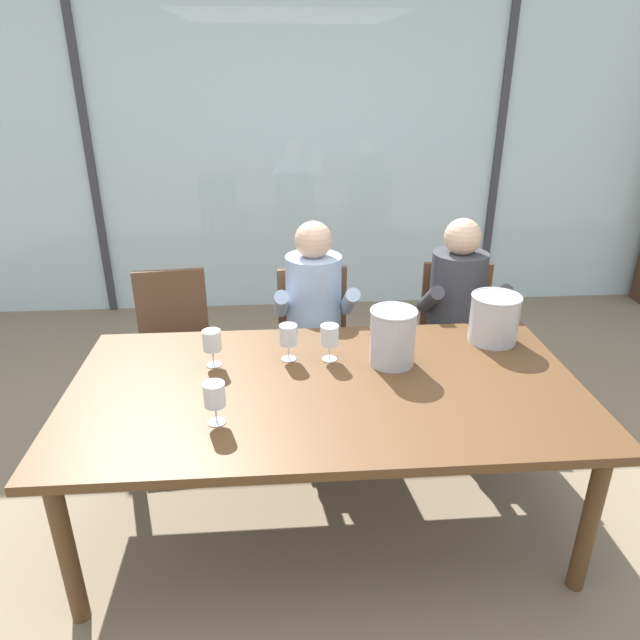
{
  "coord_description": "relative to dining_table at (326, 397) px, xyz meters",
  "views": [
    {
      "loc": [
        -0.19,
        -2.15,
        2.0
      ],
      "look_at": [
        0.0,
        0.35,
        0.88
      ],
      "focal_mm": 32.3,
      "sensor_mm": 36.0,
      "label": 1
    }
  ],
  "objects": [
    {
      "name": "ground",
      "position": [
        0.0,
        1.0,
        -0.67
      ],
      "size": [
        14.0,
        14.0,
        0.0
      ],
      "primitive_type": "plane",
      "color": "#847056"
    },
    {
      "name": "window_glass_panel",
      "position": [
        0.0,
        2.72,
        0.63
      ],
      "size": [
        7.41,
        0.03,
        2.6
      ],
      "primitive_type": "cube",
      "color": "silver",
      "rests_on": "ground"
    },
    {
      "name": "window_mullion_left",
      "position": [
        -1.67,
        2.7,
        0.63
      ],
      "size": [
        0.06,
        0.06,
        2.6
      ],
      "primitive_type": "cube",
      "color": "#38383D",
      "rests_on": "ground"
    },
    {
      "name": "window_mullion_right",
      "position": [
        1.67,
        2.7,
        0.63
      ],
      "size": [
        0.06,
        0.06,
        2.6
      ],
      "primitive_type": "cube",
      "color": "#38383D",
      "rests_on": "ground"
    },
    {
      "name": "hillside_vineyard",
      "position": [
        0.0,
        6.52,
        0.16
      ],
      "size": [
        13.41,
        2.4,
        1.65
      ],
      "primitive_type": "cube",
      "color": "#568942",
      "rests_on": "ground"
    },
    {
      "name": "dining_table",
      "position": [
        0.0,
        0.0,
        0.0
      ],
      "size": [
        2.21,
        1.17,
        0.73
      ],
      "color": "brown",
      "rests_on": "ground"
    },
    {
      "name": "chair_near_curtain",
      "position": [
        -0.83,
        1.0,
        -0.14
      ],
      "size": [
        0.48,
        0.48,
        0.89
      ],
      "rotation": [
        0.0,
        0.0,
        0.1
      ],
      "color": "brown",
      "rests_on": "ground"
    },
    {
      "name": "chair_left_of_center",
      "position": [
        0.02,
        0.98,
        -0.14
      ],
      "size": [
        0.48,
        0.48,
        0.89
      ],
      "rotation": [
        0.0,
        0.0,
        0.09
      ],
      "color": "brown",
      "rests_on": "ground"
    },
    {
      "name": "chair_center",
      "position": [
        0.89,
        1.0,
        -0.14
      ],
      "size": [
        0.49,
        0.49,
        0.89
      ],
      "rotation": [
        0.0,
        0.0,
        -0.12
      ],
      "color": "brown",
      "rests_on": "ground"
    },
    {
      "name": "person_pale_blue_shirt",
      "position": [
        0.01,
        0.86,
        0.03
      ],
      "size": [
        0.47,
        0.61,
        1.21
      ],
      "rotation": [
        0.0,
        0.0,
        0.02
      ],
      "color": "#9EB2D1",
      "rests_on": "ground"
    },
    {
      "name": "person_charcoal_jacket",
      "position": [
        0.85,
        0.86,
        0.03
      ],
      "size": [
        0.46,
        0.61,
        1.21
      ],
      "rotation": [
        0.0,
        0.0,
        -0.01
      ],
      "color": "#38383D",
      "rests_on": "ground"
    },
    {
      "name": "ice_bucket_primary",
      "position": [
        0.86,
        0.37,
        0.19
      ],
      "size": [
        0.24,
        0.24,
        0.24
      ],
      "color": "#B7B7BC",
      "rests_on": "dining_table"
    },
    {
      "name": "ice_bucket_secondary",
      "position": [
        0.32,
        0.18,
        0.2
      ],
      "size": [
        0.22,
        0.22,
        0.27
      ],
      "color": "#B7B7BC",
      "rests_on": "dining_table"
    },
    {
      "name": "wine_glass_by_left_taster",
      "position": [
        -0.15,
        0.25,
        0.18
      ],
      "size": [
        0.08,
        0.08,
        0.17
      ],
      "color": "silver",
      "rests_on": "dining_table"
    },
    {
      "name": "wine_glass_near_bucket",
      "position": [
        0.03,
        0.23,
        0.18
      ],
      "size": [
        0.08,
        0.08,
        0.17
      ],
      "color": "silver",
      "rests_on": "dining_table"
    },
    {
      "name": "wine_glass_center_pour",
      "position": [
        -0.45,
        -0.26,
        0.18
      ],
      "size": [
        0.08,
        0.08,
        0.17
      ],
      "color": "silver",
      "rests_on": "dining_table"
    },
    {
      "name": "wine_glass_by_right_taster",
      "position": [
        -0.5,
        0.21,
        0.18
      ],
      "size": [
        0.08,
        0.08,
        0.17
      ],
      "color": "silver",
      "rests_on": "dining_table"
    }
  ]
}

